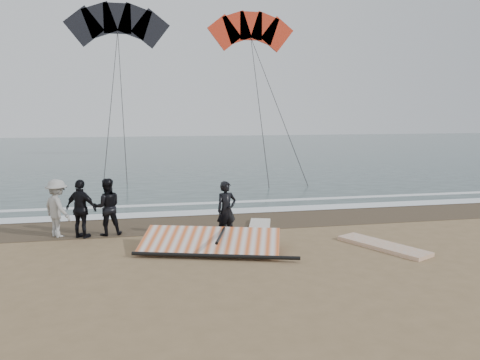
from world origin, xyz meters
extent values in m
plane|color=#8C704C|center=(0.00, 0.00, 0.00)|extent=(120.00, 120.00, 0.00)
cube|color=#233838|center=(0.00, 33.00, 0.01)|extent=(120.00, 54.00, 0.02)
cube|color=#4C3D2B|center=(0.00, 4.50, 0.01)|extent=(120.00, 2.80, 0.01)
cube|color=white|center=(0.00, 5.90, 0.03)|extent=(120.00, 0.90, 0.01)
cube|color=white|center=(0.00, 7.60, 0.03)|extent=(120.00, 0.45, 0.01)
imported|color=black|center=(-1.01, 2.35, 0.84)|extent=(0.70, 0.57, 1.67)
cube|color=silver|center=(2.96, 0.60, 0.05)|extent=(1.77, 2.61, 0.10)
cube|color=silver|center=(0.15, 3.09, 0.05)|extent=(1.29, 2.49, 0.10)
imported|color=black|center=(-4.39, 3.45, 0.85)|extent=(0.92, 0.77, 1.70)
imported|color=black|center=(-5.09, 3.25, 0.86)|extent=(1.08, 0.87, 1.71)
imported|color=#A8A7A3|center=(-5.79, 3.55, 0.85)|extent=(1.19, 1.25, 1.70)
cube|color=black|center=(-1.84, 1.83, 0.05)|extent=(2.54, 1.29, 0.10)
cube|color=orange|center=(-1.64, 1.23, 0.30)|extent=(3.87, 2.40, 0.38)
cylinder|color=black|center=(-1.64, 0.45, 0.11)|extent=(4.03, 1.33, 0.10)
cylinder|color=black|center=(-1.34, 1.23, 0.45)|extent=(0.61, 1.75, 0.08)
cylinder|color=#262626|center=(3.55, 17.18, 4.52)|extent=(0.04, 0.04, 16.01)
cylinder|color=#262626|center=(4.55, 17.25, 4.52)|extent=(0.04, 0.04, 15.74)
cylinder|color=#262626|center=(-5.01, 17.85, 4.56)|extent=(0.04, 0.04, 13.98)
cylinder|color=#262626|center=(-4.46, 18.05, 4.56)|extent=(0.04, 0.04, 13.68)
camera|label=1|loc=(-3.27, -10.56, 3.62)|focal=35.00mm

